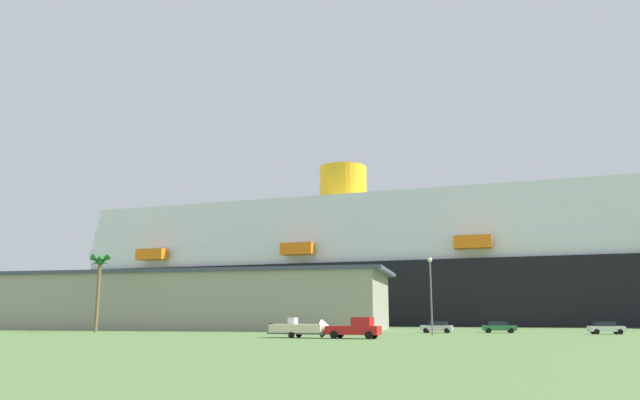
{
  "coord_description": "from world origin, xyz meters",
  "views": [
    {
      "loc": [
        29.51,
        -74.34,
        2.33
      ],
      "look_at": [
        -7.94,
        41.73,
        25.64
      ],
      "focal_mm": 34.08,
      "sensor_mm": 36.0,
      "label": 1
    }
  ],
  "objects_px": {
    "cruise_ship": "(500,270)",
    "small_boat_on_trailer": "(304,329)",
    "parked_car_silver_sedan": "(437,327)",
    "street_lamp": "(431,285)",
    "pickup_truck": "(356,328)",
    "parked_car_green_wagon": "(499,327)",
    "parked_car_white_van": "(606,328)",
    "palm_tree": "(100,269)"
  },
  "relations": [
    {
      "from": "street_lamp",
      "to": "parked_car_green_wagon",
      "type": "height_order",
      "value": "street_lamp"
    },
    {
      "from": "parked_car_white_van",
      "to": "parked_car_green_wagon",
      "type": "distance_m",
      "value": 13.52
    },
    {
      "from": "pickup_truck",
      "to": "small_boat_on_trailer",
      "type": "xyz_separation_m",
      "value": [
        -5.78,
        0.25,
        -0.08
      ]
    },
    {
      "from": "parked_car_silver_sedan",
      "to": "small_boat_on_trailer",
      "type": "bearing_deg",
      "value": -114.79
    },
    {
      "from": "street_lamp",
      "to": "parked_car_green_wagon",
      "type": "bearing_deg",
      "value": 62.32
    },
    {
      "from": "pickup_truck",
      "to": "street_lamp",
      "type": "bearing_deg",
      "value": 64.64
    },
    {
      "from": "cruise_ship",
      "to": "street_lamp",
      "type": "relative_size",
      "value": 29.59
    },
    {
      "from": "small_boat_on_trailer",
      "to": "street_lamp",
      "type": "distance_m",
      "value": 18.24
    },
    {
      "from": "pickup_truck",
      "to": "parked_car_green_wagon",
      "type": "relative_size",
      "value": 1.19
    },
    {
      "from": "pickup_truck",
      "to": "cruise_ship",
      "type": "bearing_deg",
      "value": 82.13
    },
    {
      "from": "cruise_ship",
      "to": "parked_car_white_van",
      "type": "distance_m",
      "value": 68.77
    },
    {
      "from": "cruise_ship",
      "to": "pickup_truck",
      "type": "distance_m",
      "value": 92.54
    },
    {
      "from": "small_boat_on_trailer",
      "to": "parked_car_silver_sedan",
      "type": "distance_m",
      "value": 26.56
    },
    {
      "from": "cruise_ship",
      "to": "palm_tree",
      "type": "relative_size",
      "value": 24.17
    },
    {
      "from": "street_lamp",
      "to": "parked_car_white_van",
      "type": "distance_m",
      "value": 24.28
    },
    {
      "from": "street_lamp",
      "to": "parked_car_silver_sedan",
      "type": "xyz_separation_m",
      "value": [
        -0.83,
        11.31,
        -5.16
      ]
    },
    {
      "from": "cruise_ship",
      "to": "small_boat_on_trailer",
      "type": "distance_m",
      "value": 93.26
    },
    {
      "from": "cruise_ship",
      "to": "parked_car_white_van",
      "type": "bearing_deg",
      "value": -77.81
    },
    {
      "from": "small_boat_on_trailer",
      "to": "parked_car_green_wagon",
      "type": "xyz_separation_m",
      "value": [
        19.29,
        26.76,
        -0.13
      ]
    },
    {
      "from": "pickup_truck",
      "to": "palm_tree",
      "type": "height_order",
      "value": "palm_tree"
    },
    {
      "from": "cruise_ship",
      "to": "street_lamp",
      "type": "bearing_deg",
      "value": -94.68
    },
    {
      "from": "street_lamp",
      "to": "parked_car_silver_sedan",
      "type": "distance_m",
      "value": 12.46
    },
    {
      "from": "parked_car_white_van",
      "to": "parked_car_green_wagon",
      "type": "bearing_deg",
      "value": 170.39
    },
    {
      "from": "pickup_truck",
      "to": "parked_car_green_wagon",
      "type": "bearing_deg",
      "value": 63.43
    },
    {
      "from": "small_boat_on_trailer",
      "to": "palm_tree",
      "type": "height_order",
      "value": "palm_tree"
    },
    {
      "from": "pickup_truck",
      "to": "parked_car_green_wagon",
      "type": "distance_m",
      "value": 30.2
    },
    {
      "from": "pickup_truck",
      "to": "parked_car_white_van",
      "type": "height_order",
      "value": "pickup_truck"
    },
    {
      "from": "small_boat_on_trailer",
      "to": "parked_car_silver_sedan",
      "type": "xyz_separation_m",
      "value": [
        11.14,
        24.11,
        -0.13
      ]
    },
    {
      "from": "street_lamp",
      "to": "parked_car_white_van",
      "type": "relative_size",
      "value": 2.09
    },
    {
      "from": "cruise_ship",
      "to": "small_boat_on_trailer",
      "type": "bearing_deg",
      "value": -101.44
    },
    {
      "from": "pickup_truck",
      "to": "street_lamp",
      "type": "height_order",
      "value": "street_lamp"
    },
    {
      "from": "small_boat_on_trailer",
      "to": "parked_car_white_van",
      "type": "bearing_deg",
      "value": 36.91
    },
    {
      "from": "palm_tree",
      "to": "pickup_truck",
      "type": "bearing_deg",
      "value": -18.37
    },
    {
      "from": "parked_car_green_wagon",
      "to": "street_lamp",
      "type": "bearing_deg",
      "value": -117.68
    },
    {
      "from": "palm_tree",
      "to": "parked_car_white_van",
      "type": "distance_m",
      "value": 71.56
    },
    {
      "from": "parked_car_white_van",
      "to": "parked_car_silver_sedan",
      "type": "distance_m",
      "value": 21.48
    },
    {
      "from": "small_boat_on_trailer",
      "to": "street_lamp",
      "type": "bearing_deg",
      "value": 46.94
    },
    {
      "from": "small_boat_on_trailer",
      "to": "parked_car_silver_sedan",
      "type": "height_order",
      "value": "small_boat_on_trailer"
    },
    {
      "from": "parked_car_white_van",
      "to": "small_boat_on_trailer",
      "type": "bearing_deg",
      "value": -143.09
    },
    {
      "from": "cruise_ship",
      "to": "small_boat_on_trailer",
      "type": "height_order",
      "value": "cruise_ship"
    },
    {
      "from": "pickup_truck",
      "to": "small_boat_on_trailer",
      "type": "relative_size",
      "value": 0.69
    },
    {
      "from": "pickup_truck",
      "to": "palm_tree",
      "type": "relative_size",
      "value": 0.49
    }
  ]
}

